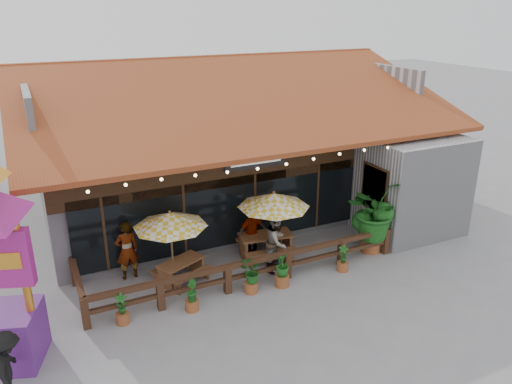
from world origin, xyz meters
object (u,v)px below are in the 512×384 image
umbrella_right (274,200)px  picnic_table_left (181,267)px  umbrella_left (170,220)px  tropical_plant (373,211)px  pedestrian (9,367)px  picnic_table_right (266,242)px

umbrella_right → picnic_table_left: (-3.12, 0.08, -1.70)m
umbrella_left → tropical_plant: bearing=-8.0°
umbrella_right → pedestrian: size_ratio=1.80×
picnic_table_left → umbrella_right: bearing=-1.4°
picnic_table_right → tropical_plant: (3.46, -1.16, 0.90)m
umbrella_left → umbrella_right: size_ratio=0.96×
picnic_table_left → tropical_plant: size_ratio=0.70×
umbrella_right → picnic_table_right: 1.64m
picnic_table_left → pedestrian: bearing=-146.2°
picnic_table_right → tropical_plant: bearing=-18.5°
umbrella_left → picnic_table_left: 1.61m
umbrella_right → picnic_table_left: 3.55m
umbrella_left → umbrella_right: umbrella_right is taller
umbrella_left → tropical_plant: (6.71, -0.94, -0.58)m
umbrella_left → umbrella_right: (3.34, -0.15, 0.10)m
pedestrian → picnic_table_right: bearing=-61.1°
tropical_plant → pedestrian: bearing=-168.4°
umbrella_left → pedestrian: umbrella_left is taller
pedestrian → umbrella_left: bearing=-49.4°
umbrella_right → picnic_table_left: bearing=178.6°
umbrella_right → pedestrian: bearing=-158.5°
picnic_table_right → umbrella_right: bearing=-75.2°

